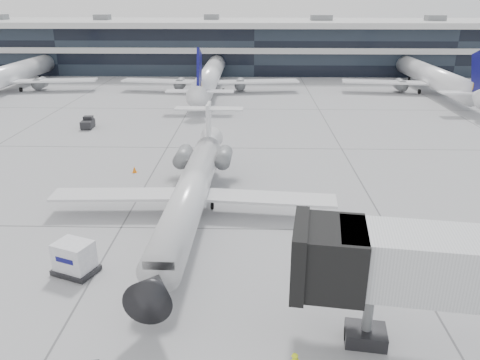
{
  "coord_description": "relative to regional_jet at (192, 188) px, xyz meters",
  "views": [
    {
      "loc": [
        -0.2,
        -31.14,
        16.16
      ],
      "look_at": [
        -1.15,
        3.38,
        2.6
      ],
      "focal_mm": 35.0,
      "sensor_mm": 36.0,
      "label": 1
    }
  ],
  "objects": [
    {
      "name": "regional_jet",
      "position": [
        0.0,
        0.0,
        0.0
      ],
      "size": [
        22.56,
        28.09,
        6.49
      ],
      "rotation": [
        0.0,
        0.0,
        -0.03
      ],
      "color": "silver",
      "rests_on": "ground"
    },
    {
      "name": "far_tug",
      "position": [
        -17.04,
        25.8,
        -1.55
      ],
      "size": [
        1.48,
        2.4,
        1.49
      ],
      "rotation": [
        0.0,
        0.0,
        0.04
      ],
      "color": "black",
      "rests_on": "ground"
    },
    {
      "name": "bg_jet_right",
      "position": [
        36.85,
        52.54,
        -2.22
      ],
      "size": [
        32.0,
        40.0,
        9.6
      ],
      "primitive_type": null,
      "color": "white",
      "rests_on": "ground"
    },
    {
      "name": "ground",
      "position": [
        4.85,
        -2.46,
        -2.22
      ],
      "size": [
        220.0,
        220.0,
        0.0
      ],
      "primitive_type": "plane",
      "color": "gray",
      "rests_on": "ground"
    },
    {
      "name": "traffic_cone",
      "position": [
        -6.94,
        9.31,
        -1.91
      ],
      "size": [
        0.48,
        0.48,
        0.64
      ],
      "rotation": [
        0.0,
        0.0,
        0.1
      ],
      "color": "orange",
      "rests_on": "ground"
    },
    {
      "name": "bg_jet_left",
      "position": [
        -40.15,
        52.54,
        -2.22
      ],
      "size": [
        32.0,
        40.0,
        9.6
      ],
      "primitive_type": null,
      "color": "white",
      "rests_on": "ground"
    },
    {
      "name": "bg_jet_center",
      "position": [
        -3.15,
        52.54,
        -2.22
      ],
      "size": [
        32.0,
        40.0,
        9.6
      ],
      "primitive_type": null,
      "color": "white",
      "rests_on": "ground"
    },
    {
      "name": "cargo_uld",
      "position": [
        -6.32,
        -8.69,
        -1.17
      ],
      "size": [
        3.05,
        2.68,
        2.07
      ],
      "rotation": [
        0.0,
        0.0,
        -0.38
      ],
      "color": "black",
      "rests_on": "ground"
    },
    {
      "name": "terminal",
      "position": [
        4.85,
        79.54,
        2.78
      ],
      "size": [
        170.0,
        22.0,
        10.0
      ],
      "primitive_type": "cube",
      "color": "black",
      "rests_on": "ground"
    }
  ]
}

